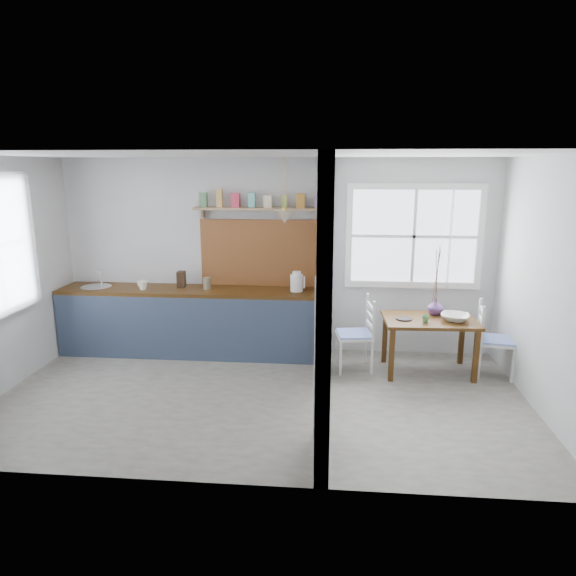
# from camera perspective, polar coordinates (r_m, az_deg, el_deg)

# --- Properties ---
(floor) EXTENTS (5.80, 3.20, 0.01)m
(floor) POSITION_cam_1_polar(r_m,az_deg,el_deg) (5.81, -2.97, -12.02)
(floor) COLOR gray
(floor) RESTS_ON ground
(ceiling) EXTENTS (5.80, 3.20, 0.01)m
(ceiling) POSITION_cam_1_polar(r_m,az_deg,el_deg) (5.25, -3.32, 14.57)
(ceiling) COLOR silver
(ceiling) RESTS_ON walls
(walls) EXTENTS (5.81, 3.21, 2.60)m
(walls) POSITION_cam_1_polar(r_m,az_deg,el_deg) (5.38, -3.14, 0.59)
(walls) COLOR silver
(walls) RESTS_ON floor
(partition) EXTENTS (0.12, 3.20, 2.60)m
(partition) POSITION_cam_1_polar(r_m,az_deg,el_deg) (5.35, 4.38, 2.15)
(partition) COLOR silver
(partition) RESTS_ON floor
(nook_window) EXTENTS (1.76, 0.10, 1.30)m
(nook_window) POSITION_cam_1_polar(r_m,az_deg,el_deg) (6.89, 13.82, 5.58)
(nook_window) COLOR white
(nook_window) RESTS_ON walls
(counter) EXTENTS (3.50, 0.60, 0.90)m
(counter) POSITION_cam_1_polar(r_m,az_deg,el_deg) (7.08, -10.61, -3.53)
(counter) COLOR #49280E
(counter) RESTS_ON floor
(sink) EXTENTS (0.40, 0.40, 0.02)m
(sink) POSITION_cam_1_polar(r_m,az_deg,el_deg) (7.41, -20.54, 0.05)
(sink) COLOR silver
(sink) RESTS_ON counter
(backsplash) EXTENTS (1.65, 0.03, 0.90)m
(backsplash) POSITION_cam_1_polar(r_m,az_deg,el_deg) (6.93, -2.97, 3.90)
(backsplash) COLOR brown
(backsplash) RESTS_ON walls
(shelf) EXTENTS (1.75, 0.20, 0.21)m
(shelf) POSITION_cam_1_polar(r_m,az_deg,el_deg) (6.77, -3.14, 9.26)
(shelf) COLOR #997A54
(shelf) RESTS_ON walls
(pendant_lamp) EXTENTS (0.26, 0.26, 0.16)m
(pendant_lamp) POSITION_cam_1_polar(r_m,az_deg,el_deg) (6.40, -0.38, 7.92)
(pendant_lamp) COLOR beige
(pendant_lamp) RESTS_ON ceiling
(utensil_rail) EXTENTS (0.02, 0.50, 0.02)m
(utensil_rail) POSITION_cam_1_polar(r_m,az_deg,el_deg) (6.18, 3.66, 3.67)
(utensil_rail) COLOR silver
(utensil_rail) RESTS_ON partition
(dining_table) EXTENTS (1.12, 0.77, 0.69)m
(dining_table) POSITION_cam_1_polar(r_m,az_deg,el_deg) (6.57, 15.30, -6.18)
(dining_table) COLOR #49280E
(dining_table) RESTS_ON floor
(chair_left) EXTENTS (0.48, 0.48, 0.93)m
(chair_left) POSITION_cam_1_polar(r_m,az_deg,el_deg) (6.44, 7.37, -5.06)
(chair_left) COLOR silver
(chair_left) RESTS_ON floor
(chair_right) EXTENTS (0.48, 0.48, 0.91)m
(chair_right) POSITION_cam_1_polar(r_m,az_deg,el_deg) (6.70, 22.09, -5.34)
(chair_right) COLOR silver
(chair_right) RESTS_ON floor
(kettle) EXTENTS (0.23, 0.19, 0.26)m
(kettle) POSITION_cam_1_polar(r_m,az_deg,el_deg) (6.66, 0.96, 0.75)
(kettle) COLOR white
(kettle) RESTS_ON counter
(mug_a) EXTENTS (0.17, 0.17, 0.12)m
(mug_a) POSITION_cam_1_polar(r_m,az_deg,el_deg) (7.03, -15.83, 0.28)
(mug_a) COLOR white
(mug_a) RESTS_ON counter
(mug_b) EXTENTS (0.14, 0.14, 0.10)m
(mug_b) POSITION_cam_1_polar(r_m,az_deg,el_deg) (7.18, -15.92, 0.46)
(mug_b) COLOR beige
(mug_b) RESTS_ON counter
(knife_block) EXTENTS (0.11, 0.14, 0.22)m
(knife_block) POSITION_cam_1_polar(r_m,az_deg,el_deg) (7.04, -11.77, 0.95)
(knife_block) COLOR #452D1D
(knife_block) RESTS_ON counter
(jar) EXTENTS (0.12, 0.12, 0.16)m
(jar) POSITION_cam_1_polar(r_m,az_deg,el_deg) (6.88, -9.00, 0.52)
(jar) COLOR #71664E
(jar) RESTS_ON counter
(towel_magenta) EXTENTS (0.02, 0.03, 0.54)m
(towel_magenta) POSITION_cam_1_polar(r_m,az_deg,el_deg) (6.55, 3.26, -6.39)
(towel_magenta) COLOR #C23E82
(towel_magenta) RESTS_ON counter
(towel_orange) EXTENTS (0.02, 0.03, 0.46)m
(towel_orange) POSITION_cam_1_polar(r_m,az_deg,el_deg) (6.54, 3.25, -6.65)
(towel_orange) COLOR orange
(towel_orange) RESTS_ON counter
(bowl) EXTENTS (0.41, 0.41, 0.08)m
(bowl) POSITION_cam_1_polar(r_m,az_deg,el_deg) (6.47, 18.07, -3.11)
(bowl) COLOR silver
(bowl) RESTS_ON dining_table
(table_cup) EXTENTS (0.12, 0.12, 0.08)m
(table_cup) POSITION_cam_1_polar(r_m,az_deg,el_deg) (6.30, 15.04, -3.34)
(table_cup) COLOR #4C8F4C
(table_cup) RESTS_ON dining_table
(plate) EXTENTS (0.25, 0.25, 0.02)m
(plate) POSITION_cam_1_polar(r_m,az_deg,el_deg) (6.36, 12.76, -3.34)
(plate) COLOR black
(plate) RESTS_ON dining_table
(vase) EXTENTS (0.23, 0.23, 0.20)m
(vase) POSITION_cam_1_polar(r_m,az_deg,el_deg) (6.64, 16.07, -2.01)
(vase) COLOR #5C3979
(vase) RESTS_ON dining_table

